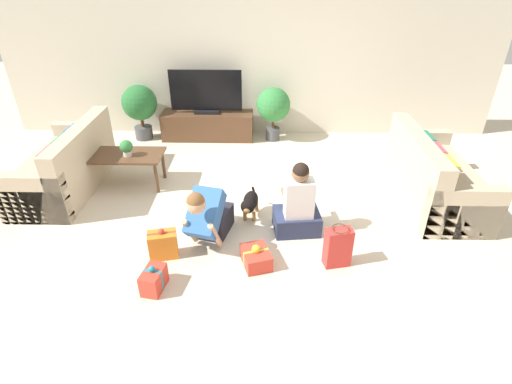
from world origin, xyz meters
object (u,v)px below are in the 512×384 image
at_px(gift_box_c, 154,280).
at_px(gift_box_b, 163,245).
at_px(potted_plant_back_left, 140,105).
at_px(tabletop_plant, 126,147).
at_px(person_sitting, 298,207).
at_px(gift_bag_a, 338,247).
at_px(tv_console, 208,125).
at_px(tv, 206,94).
at_px(sofa_left, 66,167).
at_px(coffee_table, 125,158).
at_px(dog, 250,203).
at_px(potted_plant_back_right, 273,107).
at_px(sofa_right, 433,178).
at_px(gift_box_a, 256,257).
at_px(person_kneeling, 208,216).

bearing_deg(gift_box_c, gift_box_b, 91.62).
relative_size(potted_plant_back_left, tabletop_plant, 4.21).
height_order(person_sitting, gift_bag_a, person_sitting).
xyz_separation_m(tv_console, gift_box_c, (-0.06, -3.72, -0.12)).
height_order(tv_console, gift_bag_a, same).
xyz_separation_m(tv, potted_plant_back_left, (-1.13, -0.05, -0.19)).
relative_size(tv, gift_bag_a, 2.62).
height_order(sofa_left, gift_box_b, sofa_left).
height_order(tv, gift_box_b, tv).
xyz_separation_m(sofa_left, coffee_table, (0.79, 0.12, 0.09)).
height_order(tv_console, dog, tv_console).
bearing_deg(gift_box_b, sofa_left, 138.64).
distance_m(coffee_table, potted_plant_back_right, 2.62).
height_order(potted_plant_back_left, dog, potted_plant_back_left).
distance_m(tv_console, dog, 2.63).
relative_size(sofa_right, tabletop_plant, 7.97).
xyz_separation_m(dog, gift_bag_a, (0.93, -0.82, -0.00)).
relative_size(potted_plant_back_right, gift_box_a, 2.24).
bearing_deg(dog, coffee_table, 162.54).
xyz_separation_m(coffee_table, tv_console, (0.90, 1.70, -0.18)).
bearing_deg(tabletop_plant, gift_box_c, -68.34).
xyz_separation_m(potted_plant_back_right, person_sitting, (0.24, -2.70, -0.27)).
distance_m(tv, gift_box_c, 3.79).
bearing_deg(person_kneeling, coffee_table, 149.44).
bearing_deg(gift_box_c, tv_console, 89.07).
relative_size(tv_console, gift_bag_a, 3.40).
xyz_separation_m(potted_plant_back_right, dog, (-0.31, -2.45, -0.37)).
relative_size(gift_box_c, tabletop_plant, 1.41).
xyz_separation_m(tv, person_kneeling, (0.39, -2.98, -0.43)).
height_order(tv_console, gift_box_b, tv_console).
bearing_deg(tv, gift_box_c, -90.93).
height_order(sofa_right, gift_box_c, sofa_right).
xyz_separation_m(gift_box_b, gift_box_c, (0.01, -0.49, -0.04)).
xyz_separation_m(potted_plant_back_right, tabletop_plant, (-1.98, -1.69, -0.00)).
distance_m(dog, gift_bag_a, 1.24).
distance_m(potted_plant_back_right, gift_box_c, 3.89).
bearing_deg(tv, sofa_right, -32.18).
distance_m(sofa_left, coffee_table, 0.80).
distance_m(potted_plant_back_right, tabletop_plant, 2.60).
bearing_deg(potted_plant_back_left, gift_bag_a, -48.64).
bearing_deg(tv, coffee_table, -118.06).
bearing_deg(potted_plant_back_left, sofa_left, -107.75).
bearing_deg(tabletop_plant, sofa_right, -3.65).
distance_m(dog, gift_box_c, 1.51).
relative_size(person_sitting, dog, 1.59).
xyz_separation_m(person_sitting, gift_box_a, (-0.46, -0.60, -0.24)).
bearing_deg(person_kneeling, person_sitting, 27.33).
distance_m(coffee_table, person_sitting, 2.51).
bearing_deg(tv, dog, -71.83).
distance_m(coffee_table, person_kneeling, 1.82).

